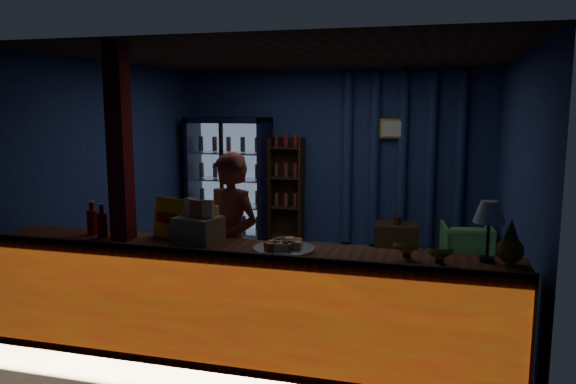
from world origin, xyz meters
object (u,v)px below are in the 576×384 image
(shopkeeper, at_px, (230,244))
(green_chair, at_px, (466,245))
(pastry_tray, at_px, (284,247))
(table_lamp, at_px, (489,214))

(shopkeeper, distance_m, green_chair, 3.57)
(pastry_tray, xyz_separation_m, table_lamp, (1.52, 0.10, 0.33))
(shopkeeper, bearing_deg, green_chair, 72.69)
(green_chair, bearing_deg, table_lamp, 83.54)
(shopkeeper, distance_m, table_lamp, 2.27)
(shopkeeper, relative_size, table_lamp, 3.70)
(pastry_tray, height_order, table_lamp, table_lamp)
(shopkeeper, relative_size, green_chair, 2.65)
(green_chair, xyz_separation_m, pastry_tray, (-1.52, -3.30, 0.69))
(pastry_tray, bearing_deg, table_lamp, 3.72)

